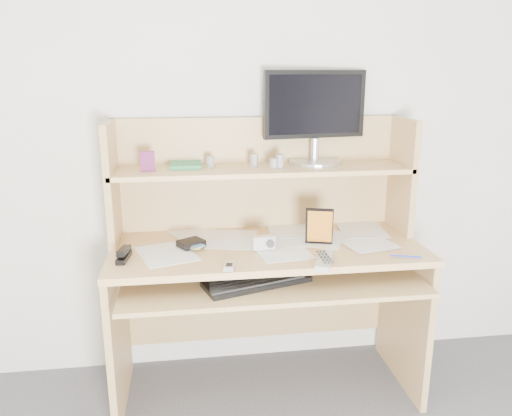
{
  "coord_description": "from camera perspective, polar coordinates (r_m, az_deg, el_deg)",
  "views": [
    {
      "loc": [
        -0.35,
        -0.63,
        1.51
      ],
      "look_at": [
        -0.06,
        1.43,
        0.94
      ],
      "focal_mm": 35.0,
      "sensor_mm": 36.0,
      "label": 1
    }
  ],
  "objects": [
    {
      "name": "back_wall",
      "position": [
        2.47,
        0.16,
        9.25
      ],
      "size": [
        3.6,
        0.04,
        2.5
      ],
      "primitive_type": "cube",
      "color": "silver",
      "rests_on": "floor"
    },
    {
      "name": "desk",
      "position": [
        2.36,
        0.97,
        -4.88
      ],
      "size": [
        1.4,
        0.7,
        1.3
      ],
      "color": "tan",
      "rests_on": "floor"
    },
    {
      "name": "paper_clutter",
      "position": [
        2.27,
        1.29,
        -4.19
      ],
      "size": [
        1.32,
        0.54,
        0.01
      ],
      "primitive_type": "cube",
      "color": "silver",
      "rests_on": "desk"
    },
    {
      "name": "keyboard",
      "position": [
        2.11,
        0.11,
        -8.31
      ],
      "size": [
        0.47,
        0.29,
        0.03
      ],
      "rotation": [
        0.0,
        0.0,
        0.31
      ],
      "color": "black",
      "rests_on": "desk"
    },
    {
      "name": "tv_remote",
      "position": [
        2.07,
        7.85,
        -5.93
      ],
      "size": [
        0.13,
        0.21,
        0.02
      ],
      "primitive_type": "cube",
      "rotation": [
        0.0,
        0.0,
        -0.38
      ],
      "color": "#A1A29C",
      "rests_on": "paper_clutter"
    },
    {
      "name": "flip_phone",
      "position": [
        2.0,
        -3.08,
        -6.55
      ],
      "size": [
        0.05,
        0.08,
        0.02
      ],
      "primitive_type": "cube",
      "rotation": [
        0.0,
        0.0,
        -0.19
      ],
      "color": "silver",
      "rests_on": "paper_clutter"
    },
    {
      "name": "stapler",
      "position": [
        2.16,
        -14.89,
        -5.04
      ],
      "size": [
        0.05,
        0.14,
        0.04
      ],
      "primitive_type": "cube",
      "rotation": [
        0.0,
        0.0,
        -0.12
      ],
      "color": "black",
      "rests_on": "paper_clutter"
    },
    {
      "name": "wallet",
      "position": [
        2.26,
        -7.43,
        -4.01
      ],
      "size": [
        0.14,
        0.13,
        0.03
      ],
      "primitive_type": "cube",
      "rotation": [
        0.0,
        0.0,
        0.56
      ],
      "color": "black",
      "rests_on": "paper_clutter"
    },
    {
      "name": "sticky_note_pad",
      "position": [
        2.26,
        -7.4,
        -4.38
      ],
      "size": [
        0.08,
        0.08,
        0.01
      ],
      "primitive_type": "cube",
      "rotation": [
        0.0,
        0.0,
        0.13
      ],
      "color": "gold",
      "rests_on": "desk"
    },
    {
      "name": "digital_camera",
      "position": [
        2.19,
        0.84,
        -3.96
      ],
      "size": [
        0.1,
        0.05,
        0.06
      ],
      "primitive_type": "cube",
      "rotation": [
        0.0,
        0.0,
        0.11
      ],
      "color": "silver",
      "rests_on": "paper_clutter"
    },
    {
      "name": "game_case",
      "position": [
        2.25,
        7.24,
        -2.07
      ],
      "size": [
        0.12,
        0.05,
        0.17
      ],
      "primitive_type": "cube",
      "rotation": [
        0.0,
        0.0,
        -0.27
      ],
      "color": "black",
      "rests_on": "paper_clutter"
    },
    {
      "name": "blue_pen",
      "position": [
        2.2,
        16.78,
        -5.31
      ],
      "size": [
        0.12,
        0.05,
        0.01
      ],
      "primitive_type": "cylinder",
      "rotation": [
        1.57,
        0.0,
        1.26
      ],
      "color": "#1726B0",
      "rests_on": "paper_clutter"
    },
    {
      "name": "card_box",
      "position": [
        2.27,
        -12.3,
        5.22
      ],
      "size": [
        0.07,
        0.03,
        0.09
      ],
      "primitive_type": "cube",
      "rotation": [
        0.0,
        0.0,
        0.08
      ],
      "color": "maroon",
      "rests_on": "desk"
    },
    {
      "name": "shelf_book",
      "position": [
        2.37,
        -8.03,
        4.94
      ],
      "size": [
        0.15,
        0.2,
        0.02
      ],
      "primitive_type": "cube",
      "rotation": [
        0.0,
        0.0,
        -0.01
      ],
      "color": "#388D46",
      "rests_on": "desk"
    },
    {
      "name": "chip_stack_a",
      "position": [
        2.33,
        -5.25,
        5.26
      ],
      "size": [
        0.04,
        0.04,
        0.05
      ],
      "primitive_type": "cylinder",
      "rotation": [
        0.0,
        0.0,
        -0.13
      ],
      "color": "black",
      "rests_on": "desk"
    },
    {
      "name": "chip_stack_b",
      "position": [
        2.33,
        -0.21,
        5.46
      ],
      "size": [
        0.05,
        0.05,
        0.06
      ],
      "primitive_type": "cylinder",
      "rotation": [
        0.0,
        0.0,
        0.26
      ],
      "color": "silver",
      "rests_on": "desk"
    },
    {
      "name": "chip_stack_c",
      "position": [
        2.3,
        2.04,
        5.12
      ],
      "size": [
        0.04,
        0.04,
        0.05
      ],
      "primitive_type": "cylinder",
      "rotation": [
        0.0,
        0.0,
        -0.11
      ],
      "color": "black",
      "rests_on": "desk"
    },
    {
      "name": "chip_stack_d",
      "position": [
        2.3,
        2.75,
        5.36
      ],
      "size": [
        0.04,
        0.04,
        0.07
      ],
      "primitive_type": "cylinder",
      "rotation": [
        0.0,
        0.0,
        0.05
      ],
      "color": "silver",
      "rests_on": "desk"
    },
    {
      "name": "monitor",
      "position": [
        2.43,
        6.77,
        10.58
      ],
      "size": [
        0.51,
        0.25,
        0.44
      ],
      "rotation": [
        0.0,
        0.0,
        0.15
      ],
      "color": "#B0AFB4",
      "rests_on": "desk"
    }
  ]
}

